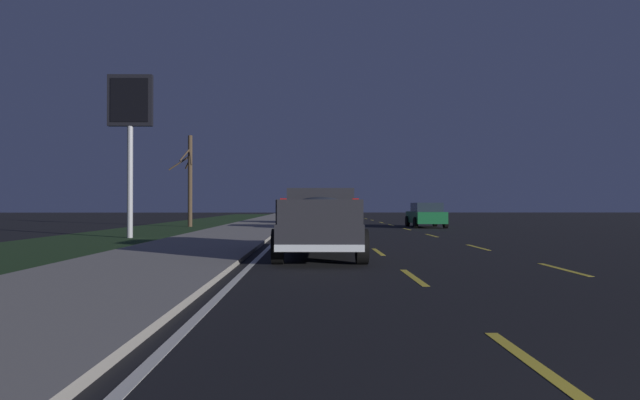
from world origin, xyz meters
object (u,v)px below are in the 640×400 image
(pickup_truck, at_px, (320,221))
(sedan_black, at_px, (313,213))
(sedan_green, at_px, (426,215))
(gas_price_sign, at_px, (130,115))
(sedan_blue, at_px, (320,216))
(bare_tree_far, at_px, (190,179))

(pickup_truck, relative_size, sedan_black, 1.24)
(pickup_truck, bearing_deg, sedan_green, -19.66)
(sedan_black, distance_m, gas_price_sign, 18.49)
(sedan_blue, bearing_deg, pickup_truck, 179.18)
(pickup_truck, distance_m, sedan_green, 20.46)
(sedan_black, relative_size, bare_tree_far, 0.75)
(bare_tree_far, bearing_deg, pickup_truck, -158.26)
(sedan_blue, relative_size, bare_tree_far, 0.75)
(pickup_truck, bearing_deg, gas_price_sign, 43.14)
(pickup_truck, xyz_separation_m, sedan_blue, (16.44, -0.23, -0.20))
(pickup_truck, xyz_separation_m, sedan_green, (19.27, -6.88, -0.20))
(sedan_blue, bearing_deg, gas_price_sign, 133.73)
(sedan_green, bearing_deg, bare_tree_far, 85.48)
(gas_price_sign, xyz_separation_m, bare_tree_far, (11.91, 0.15, -2.16))
(sedan_green, bearing_deg, sedan_blue, 113.07)
(sedan_blue, relative_size, gas_price_sign, 0.64)
(sedan_black, bearing_deg, gas_price_sign, 154.19)
(sedan_green, relative_size, bare_tree_far, 0.75)
(sedan_black, height_order, gas_price_sign, gas_price_sign)
(bare_tree_far, bearing_deg, sedan_green, -94.52)
(pickup_truck, bearing_deg, sedan_blue, -0.82)
(sedan_blue, bearing_deg, sedan_green, -66.93)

